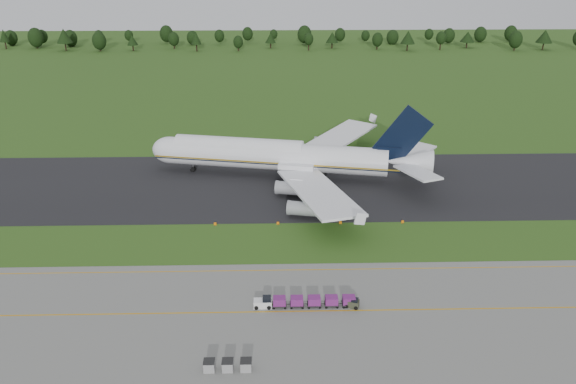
{
  "coord_description": "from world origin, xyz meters",
  "views": [
    {
      "loc": [
        2.19,
        -93.06,
        50.81
      ],
      "look_at": [
        4.53,
        2.0,
        9.48
      ],
      "focal_mm": 35.0,
      "sensor_mm": 36.0,
      "label": 1
    }
  ],
  "objects_px": {
    "aircraft": "(281,156)",
    "edge_markers": "(309,223)",
    "baggage_train": "(303,301)",
    "utility_cart": "(352,303)",
    "uld_row": "(228,365)"
  },
  "relations": [
    {
      "from": "utility_cart",
      "to": "uld_row",
      "type": "distance_m",
      "value": 22.71
    },
    {
      "from": "aircraft",
      "to": "edge_markers",
      "type": "height_order",
      "value": "aircraft"
    },
    {
      "from": "baggage_train",
      "to": "utility_cart",
      "type": "height_order",
      "value": "baggage_train"
    },
    {
      "from": "utility_cart",
      "to": "edge_markers",
      "type": "relative_size",
      "value": 0.06
    },
    {
      "from": "aircraft",
      "to": "utility_cart",
      "type": "bearing_deg",
      "value": -79.33
    },
    {
      "from": "baggage_train",
      "to": "uld_row",
      "type": "xyz_separation_m",
      "value": [
        -10.61,
        -14.04,
        -0.12
      ]
    },
    {
      "from": "uld_row",
      "to": "edge_markers",
      "type": "bearing_deg",
      "value": 72.62
    },
    {
      "from": "aircraft",
      "to": "baggage_train",
      "type": "height_order",
      "value": "aircraft"
    },
    {
      "from": "aircraft",
      "to": "edge_markers",
      "type": "relative_size",
      "value": 1.8
    },
    {
      "from": "aircraft",
      "to": "edge_markers",
      "type": "xyz_separation_m",
      "value": [
        5.27,
        -25.47,
        -5.21
      ]
    },
    {
      "from": "aircraft",
      "to": "utility_cart",
      "type": "height_order",
      "value": "aircraft"
    },
    {
      "from": "baggage_train",
      "to": "edge_markers",
      "type": "distance_m",
      "value": 28.28
    },
    {
      "from": "aircraft",
      "to": "uld_row",
      "type": "bearing_deg",
      "value": -96.69
    },
    {
      "from": "baggage_train",
      "to": "uld_row",
      "type": "relative_size",
      "value": 2.5
    },
    {
      "from": "utility_cart",
      "to": "edge_markers",
      "type": "height_order",
      "value": "utility_cart"
    }
  ]
}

